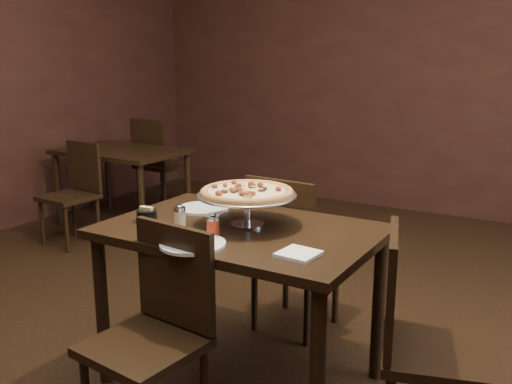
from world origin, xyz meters
The scene contains 16 objects.
room centered at (0.06, 0.03, 1.40)m, with size 6.04×7.04×2.84m.
dining_table centered at (0.09, 0.06, 0.65)m, with size 1.21×0.80×0.75m.
background_table centered at (-2.20, 1.70, 0.60)m, with size 1.10×0.73×0.69m.
pizza_stand centered at (0.10, 0.10, 0.90)m, with size 0.45×0.45×0.19m.
parmesan_shaker centered at (-0.16, -0.06, 0.80)m, with size 0.05×0.05×0.09m.
pepper_flake_shaker centered at (0.06, -0.11, 0.80)m, with size 0.06×0.06×0.10m.
packet_caddy centered at (-0.33, -0.09, 0.78)m, with size 0.09×0.09×0.07m.
napkin_stack centered at (0.48, -0.15, 0.76)m, with size 0.14×0.14×0.02m, color white.
plate_left centered at (-0.23, 0.22, 0.76)m, with size 0.25×0.25×0.01m, color white.
plate_near centered at (0.06, -0.26, 0.76)m, with size 0.27×0.27×0.01m, color white.
serving_spatula centered at (0.13, 0.05, 0.90)m, with size 0.17×0.17×0.02m.
chair_far centered at (0.05, 0.61, 0.48)m, with size 0.44×0.44×0.88m.
chair_near centered at (0.01, -0.45, 0.47)m, with size 0.44×0.44×0.86m.
chair_side centered at (0.93, -0.03, 0.48)m, with size 0.51×0.51×0.88m.
bg_chair_far centered at (-2.26, 2.25, 0.50)m, with size 0.44×0.44×0.91m.
bg_chair_near centered at (-2.17, 1.11, 0.45)m, with size 0.41×0.41×0.82m.
Camera 1 is at (1.39, -2.01, 1.50)m, focal length 40.00 mm.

